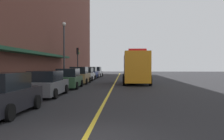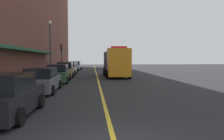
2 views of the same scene
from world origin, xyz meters
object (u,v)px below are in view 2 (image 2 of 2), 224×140
Objects in this scene: street_lamp_left at (50,42)px; parked_car_2 at (58,74)px; parked_car_0 at (8,96)px; parked_car_1 at (42,81)px; parking_meter_0 at (55,68)px; traffic_light_near at (62,53)px; parking_meter_2 at (66,65)px; parked_car_4 at (70,69)px; utility_truck at (116,63)px; parking_meter_1 at (13,79)px; parked_car_5 at (73,67)px; parked_car_6 at (76,66)px; parked_car_3 at (66,70)px.

parked_car_2 is at bearing -73.35° from street_lamp_left.
parked_car_0 is 0.89× the size of parked_car_1.
traffic_light_near reaches higher than parking_meter_0.
street_lamp_left is (-0.60, -11.52, 3.34)m from parking_meter_2.
utility_truck is at bearing -130.50° from parked_car_4.
parked_car_4 reaches higher than parking_meter_1.
utility_truck reaches higher than parked_car_5.
parked_car_4 is 5.92m from street_lamp_left.
parked_car_6 reaches higher than parked_car_0.
parked_car_0 reaches higher than parking_meter_1.
parked_car_2 is 0.64× the size of utility_truck.
parked_car_5 is at bearing 78.81° from street_lamp_left.
parking_meter_0 is at bearing -33.66° from street_lamp_left.
parked_car_2 is at bearing 1.19° from parked_car_0.
parking_meter_1 is (-1.39, -18.91, 0.24)m from parked_car_4.
parked_car_2 reaches higher than parked_car_0.
parked_car_2 reaches higher than parked_car_1.
parked_car_6 is 11.01m from traffic_light_near.
parked_car_4 is at bearing -132.36° from utility_truck.
street_lamp_left reaches higher than parked_car_2.
traffic_light_near reaches higher than parked_car_4.
parked_car_1 is 1.13× the size of parked_car_6.
parked_car_2 is 8.40m from utility_truck.
parked_car_4 is 11.61m from parked_car_6.
parked_car_2 is at bearing -77.31° from parking_meter_0.
parked_car_0 is 19.67m from street_lamp_left.
utility_truck is 8.82m from street_lamp_left.
parking_meter_0 is (-1.30, -10.03, 0.21)m from parked_car_5.
parked_car_5 is at bearing 0.07° from parked_car_3.
parked_car_4 reaches higher than parking_meter_0.
parked_car_2 is (0.12, 6.06, 0.03)m from parked_car_1.
parked_car_6 reaches higher than parking_meter_2.
parking_meter_0 is (-7.70, 0.96, -0.69)m from utility_truck.
parking_meter_0 is at bearing 59.08° from parked_car_3.
parked_car_1 is at bearing 177.02° from parked_car_2.
parking_meter_1 is 26.17m from parking_meter_2.
parked_car_1 is 1.14× the size of traffic_light_near.
utility_truck is (6.40, -10.99, 0.90)m from parked_car_5.
parked_car_5 is 6.25m from parked_car_6.
utility_truck is 1.11× the size of street_lamp_left.
parked_car_4 is (-0.06, 5.51, -0.05)m from parked_car_3.
parking_meter_2 is at bearing 90.00° from parking_meter_1.
utility_truck reaches higher than parked_car_3.
traffic_light_near is at bearing -131.26° from utility_truck.
parking_meter_2 is (0.00, 26.17, 0.00)m from parking_meter_1.
parked_car_5 is at bearing 86.92° from parking_meter_1.
parked_car_6 is (-0.10, 22.78, 0.02)m from parked_car_2.
parked_car_5 is at bearing 1.54° from parked_car_0.
parked_car_0 is 3.27× the size of parking_meter_1.
parking_meter_1 is at bearing 179.12° from parked_car_6.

